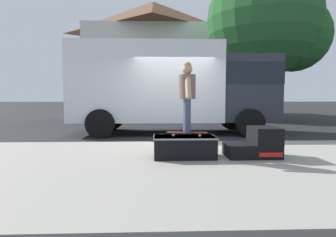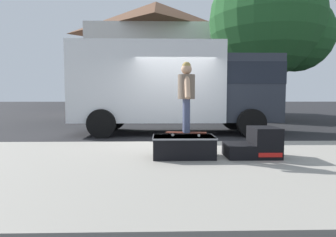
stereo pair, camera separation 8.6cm
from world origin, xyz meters
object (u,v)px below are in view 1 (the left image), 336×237
object	(u,v)px
skate_box	(184,146)
skateboard	(187,133)
street_tree_main	(269,24)
kicker_ramp	(256,144)
skater_kid	(187,91)
box_truck	(174,85)

from	to	relation	value
skate_box	skateboard	xyz separation A→B (m)	(0.05, 0.05, 0.25)
street_tree_main	skateboard	bearing A→B (deg)	-118.81
kicker_ramp	skater_kid	xyz separation A→B (m)	(-1.34, 0.06, 1.03)
box_truck	street_tree_main	world-z (taller)	street_tree_main
kicker_ramp	street_tree_main	xyz separation A→B (m)	(4.04, 9.84, 4.75)
kicker_ramp	box_truck	size ratio (longest dim) A/B	0.14
kicker_ramp	box_truck	bearing A→B (deg)	105.60
kicker_ramp	skater_kid	distance (m)	1.69
kicker_ramp	skateboard	distance (m)	1.36
skate_box	skater_kid	distance (m)	1.05
skate_box	kicker_ramp	world-z (taller)	kicker_ramp
skateboard	box_truck	world-z (taller)	box_truck
skate_box	skateboard	bearing A→B (deg)	46.84
skate_box	skater_kid	world-z (taller)	skater_kid
skateboard	box_truck	distance (m)	4.75
skateboard	box_truck	size ratio (longest dim) A/B	0.12
skateboard	box_truck	bearing A→B (deg)	89.51
street_tree_main	kicker_ramp	bearing A→B (deg)	-112.32
kicker_ramp	street_tree_main	size ratio (longest dim) A/B	0.12
skate_box	street_tree_main	bearing A→B (deg)	61.09
skate_box	skater_kid	xyz separation A→B (m)	(0.05, 0.05, 1.05)
box_truck	skate_box	bearing A→B (deg)	-91.11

